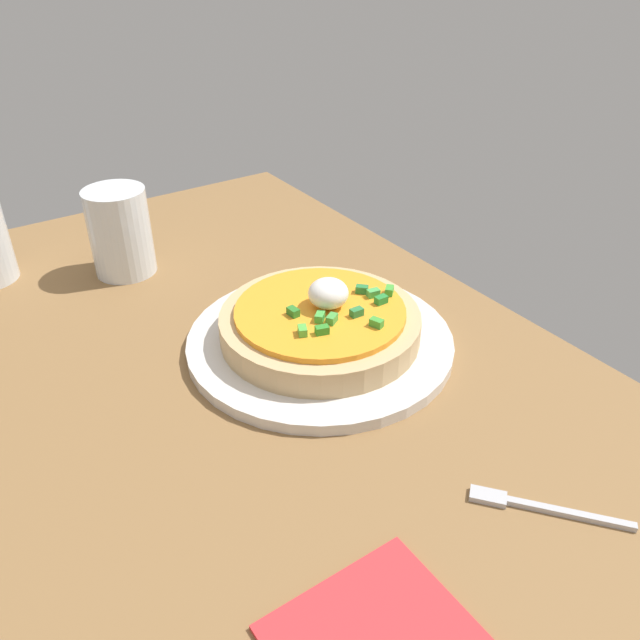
{
  "coord_description": "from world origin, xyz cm",
  "views": [
    {
      "loc": [
        -39.77,
        19.9,
        41.26
      ],
      "look_at": [
        5.77,
        -10.96,
        5.99
      ],
      "focal_mm": 35.87,
      "sensor_mm": 36.0,
      "label": 1
    }
  ],
  "objects_px": {
    "pizza": "(320,322)",
    "fork": "(536,507)",
    "plate": "(320,341)",
    "cup_far": "(121,234)"
  },
  "relations": [
    {
      "from": "plate",
      "to": "pizza",
      "type": "height_order",
      "value": "pizza"
    },
    {
      "from": "plate",
      "to": "pizza",
      "type": "xyz_separation_m",
      "value": [
        -0.0,
        -0.0,
        0.02
      ]
    },
    {
      "from": "plate",
      "to": "cup_far",
      "type": "relative_size",
      "value": 2.56
    },
    {
      "from": "plate",
      "to": "pizza",
      "type": "distance_m",
      "value": 0.02
    },
    {
      "from": "fork",
      "to": "cup_far",
      "type": "bearing_deg",
      "value": -27.02
    },
    {
      "from": "cup_far",
      "to": "fork",
      "type": "bearing_deg",
      "value": -167.29
    },
    {
      "from": "pizza",
      "to": "fork",
      "type": "xyz_separation_m",
      "value": [
        -0.27,
        -0.01,
        -0.03
      ]
    },
    {
      "from": "plate",
      "to": "fork",
      "type": "distance_m",
      "value": 0.27
    },
    {
      "from": "plate",
      "to": "cup_far",
      "type": "bearing_deg",
      "value": 21.62
    },
    {
      "from": "pizza",
      "to": "fork",
      "type": "height_order",
      "value": "pizza"
    }
  ]
}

